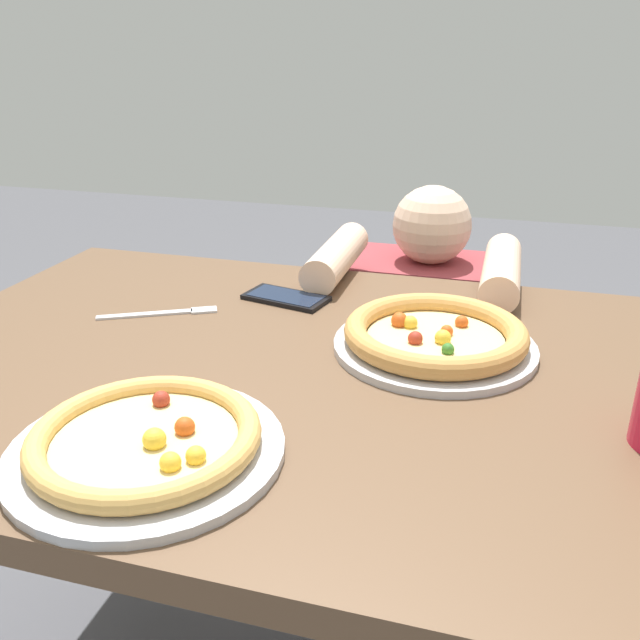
{
  "coord_description": "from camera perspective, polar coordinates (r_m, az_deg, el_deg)",
  "views": [
    {
      "loc": [
        0.28,
        -0.84,
        1.19
      ],
      "look_at": [
        0.01,
        0.09,
        0.78
      ],
      "focal_mm": 37.78,
      "sensor_mm": 36.0,
      "label": 1
    }
  ],
  "objects": [
    {
      "name": "diner_seated",
      "position": [
        1.66,
        8.55,
        -5.27
      ],
      "size": [
        0.39,
        0.51,
        0.89
      ],
      "color": "#333847",
      "rests_on": "ground"
    },
    {
      "name": "cell_phone",
      "position": [
        1.22,
        -2.89,
        1.91
      ],
      "size": [
        0.16,
        0.11,
        0.01
      ],
      "color": "black",
      "rests_on": "dining_table"
    },
    {
      "name": "dining_table",
      "position": [
        1.04,
        -2.23,
        -9.14
      ],
      "size": [
        1.23,
        0.86,
        0.75
      ],
      "color": "brown",
      "rests_on": "ground"
    },
    {
      "name": "fork",
      "position": [
        1.18,
        -13.08,
        0.58
      ],
      "size": [
        0.19,
        0.11,
        0.0
      ],
      "color": "silver",
      "rests_on": "dining_table"
    },
    {
      "name": "pizza_far",
      "position": [
        1.03,
        9.7,
        -1.42
      ],
      "size": [
        0.31,
        0.31,
        0.05
      ],
      "color": "#B7B7BC",
      "rests_on": "dining_table"
    },
    {
      "name": "pizza_near",
      "position": [
        0.79,
        -14.5,
        -9.95
      ],
      "size": [
        0.31,
        0.31,
        0.04
      ],
      "color": "#B7B7BC",
      "rests_on": "dining_table"
    }
  ]
}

